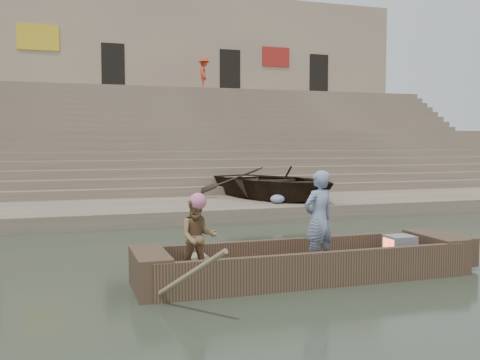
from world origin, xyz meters
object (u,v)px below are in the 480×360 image
main_rowboat (305,272)px  pedestrian (204,74)px  beached_rowboat (275,182)px  rowing_man (198,237)px  television (399,247)px  standing_man (319,219)px

main_rowboat → pedestrian: pedestrian is taller
beached_rowboat → main_rowboat: bearing=-127.4°
rowing_man → pedestrian: size_ratio=0.68×
rowing_man → television: (3.65, 0.18, -0.40)m
beached_rowboat → pedestrian: size_ratio=2.92×
main_rowboat → standing_man: 0.93m
standing_man → rowing_man: bearing=-16.0°
main_rowboat → pedestrian: size_ratio=2.83×
television → beached_rowboat: beached_rowboat is taller
standing_man → television: (1.64, 0.17, -0.59)m
rowing_man → main_rowboat: bearing=13.1°
pedestrian → beached_rowboat: bearing=-167.8°
pedestrian → main_rowboat: bearing=-173.5°
main_rowboat → rowing_man: 1.99m
rowing_man → beached_rowboat: (4.64, 8.58, 0.11)m
rowing_man → standing_man: bearing=7.9°
standing_man → television: standing_man is taller
pedestrian → rowing_man: bearing=-178.1°
beached_rowboat → pedestrian: bearing=66.9°
television → pedestrian: 22.46m
standing_man → pedestrian: (3.58, 21.82, 5.07)m
standing_man → rowing_man: standing_man is taller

